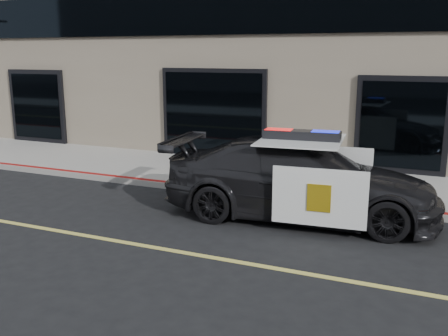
% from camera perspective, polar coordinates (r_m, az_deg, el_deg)
% --- Properties ---
extents(ground, '(120.00, 120.00, 0.00)m').
position_cam_1_polar(ground, '(9.44, -13.28, -7.95)').
color(ground, black).
rests_on(ground, ground).
extents(sidewalk_n, '(60.00, 3.50, 0.15)m').
position_cam_1_polar(sidewalk_n, '(13.79, -0.33, -0.62)').
color(sidewalk_n, gray).
rests_on(sidewalk_n, ground).
extents(police_car, '(3.26, 5.94, 1.81)m').
position_cam_1_polar(police_car, '(10.32, 8.72, -1.21)').
color(police_car, black).
rests_on(police_car, ground).
extents(fire_hydrant, '(0.34, 0.47, 0.75)m').
position_cam_1_polar(fire_hydrant, '(12.70, -2.84, 0.17)').
color(fire_hydrant, white).
rests_on(fire_hydrant, sidewalk_n).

